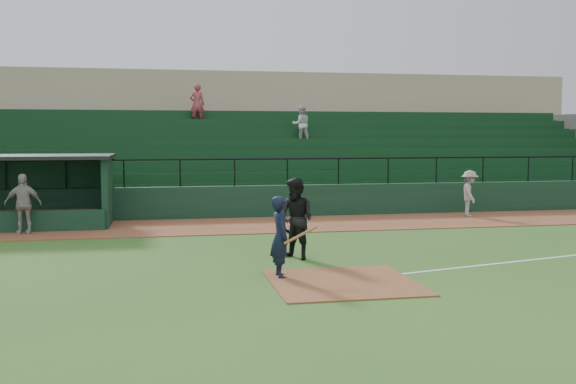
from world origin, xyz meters
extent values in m
plane|color=#2F591C|center=(0.00, 0.00, 0.00)|extent=(90.00, 90.00, 0.00)
cube|color=brown|center=(0.00, 8.00, 0.01)|extent=(40.00, 4.00, 0.03)
cube|color=brown|center=(0.00, -1.00, 0.01)|extent=(3.00, 3.00, 0.03)
cube|color=#10311E|center=(0.00, 10.20, 0.60)|extent=(36.00, 0.35, 1.20)
cylinder|color=black|center=(0.00, 10.20, 2.20)|extent=(36.00, 0.06, 0.06)
cube|color=slate|center=(0.00, 15.10, 1.80)|extent=(36.00, 9.00, 3.60)
cube|color=#0E3618|center=(0.00, 14.60, 2.25)|extent=(34.56, 8.00, 4.05)
cube|color=tan|center=(0.00, 21.60, 3.20)|extent=(38.00, 3.00, 6.40)
cube|color=slate|center=(0.00, 19.60, 3.70)|extent=(36.00, 2.00, 0.20)
imported|color=silver|center=(2.78, 15.90, 3.57)|extent=(0.85, 0.66, 1.75)
imported|color=#A03A46|center=(-1.92, 17.90, 4.56)|extent=(0.70, 0.46, 1.93)
cube|color=#10311E|center=(-5.50, 9.10, 1.15)|extent=(0.20, 2.60, 2.30)
imported|color=black|center=(-1.20, -0.23, 0.89)|extent=(0.46, 0.67, 1.78)
cylinder|color=olive|center=(-0.80, -0.43, 0.95)|extent=(0.79, 0.34, 0.35)
imported|color=black|center=(-0.43, 1.78, 1.01)|extent=(1.21, 1.25, 2.03)
imported|color=gray|center=(7.71, 8.74, 0.90)|extent=(0.91, 1.25, 1.73)
imported|color=#A29D98|center=(-7.93, 7.40, 0.96)|extent=(1.10, 0.46, 1.87)
camera|label=1|loc=(-3.74, -14.01, 3.10)|focal=40.85mm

